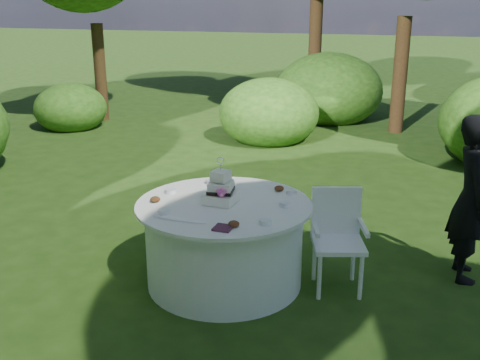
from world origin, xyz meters
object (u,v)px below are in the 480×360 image
Objects in this scene: guest at (472,199)px; napkins at (223,228)px; chair at (337,232)px; table at (224,243)px; cake at (221,191)px.

napkins is at bearing 118.27° from guest.
chair is (-1.10, -0.57, -0.25)m from guest.
cake is (-0.03, -0.00, 0.50)m from table.
chair reaches higher than napkins.
guest is (1.87, 1.40, -0.01)m from napkins.
chair is at bearing 47.26° from napkins.
guest reaches higher than cake.
table is at bearing -164.13° from chair.
chair is at bearing 108.79° from guest.
cake is 0.46× the size of chair.
chair is (0.76, 0.83, -0.26)m from napkins.
guest is at bearing 22.06° from cake.
guest is 0.99× the size of table.
chair is at bearing 15.72° from cake.
guest is 1.26m from chair.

